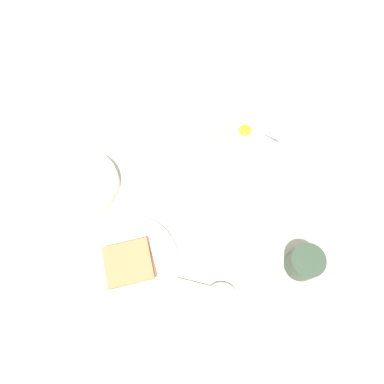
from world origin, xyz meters
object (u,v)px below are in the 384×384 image
Objects in this scene: toast_sandwich at (129,263)px; soup_spoon at (216,291)px; egg_bowl at (249,128)px; toast_plate at (128,264)px; congee_bowl at (84,184)px; drinking_cup at (305,263)px.

toast_sandwich is 0.20m from soup_spoon.
egg_bowl reaches higher than toast_plate.
toast_sandwich is (-0.00, -0.00, 0.02)m from toast_plate.
egg_bowl reaches higher than toast_sandwich.
congee_bowl is at bearing -11.15° from toast_plate.
drinking_cup reaches higher than toast_sandwich.
egg_bowl is 1.36× the size of toast_sandwich.
egg_bowl is at bearing -55.31° from soup_spoon.
congee_bowl is at bearing 26.96° from drinking_cup.
drinking_cup is at bearing -115.66° from soup_spoon.
egg_bowl is 2.50× the size of drinking_cup.
egg_bowl is at bearing -82.72° from toast_plate.
toast_sandwich is 0.22m from congee_bowl.
toast_plate is 3.11× the size of drinking_cup.
soup_spoon is (-0.17, -0.10, -0.02)m from toast_sandwich.
congee_bowl reaches higher than toast_plate.
toast_plate is 1.50× the size of soup_spoon.
congee_bowl is 2.27× the size of drinking_cup.
toast_plate is at bearing 30.80° from soup_spoon.
drinking_cup reaches higher than toast_plate.
soup_spoon is at bearing 64.34° from drinking_cup.
egg_bowl reaches higher than soup_spoon.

